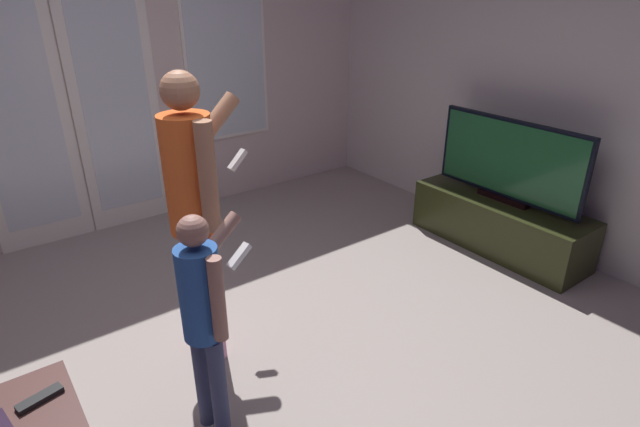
% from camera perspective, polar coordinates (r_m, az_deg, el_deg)
% --- Properties ---
extents(ground_plane, '(5.69, 4.61, 0.02)m').
position_cam_1_polar(ground_plane, '(2.95, -11.95, -17.54)').
color(ground_plane, '#9E928B').
extents(wall_back_with_doors, '(5.69, 0.09, 2.69)m').
position_cam_1_polar(wall_back_with_doors, '(4.46, -26.16, 13.99)').
color(wall_back_with_doors, beige).
rests_on(wall_back_with_doors, ground_plane).
extents(wall_right_plain, '(0.06, 4.61, 2.66)m').
position_cam_1_polar(wall_right_plain, '(4.21, 24.31, 14.18)').
color(wall_right_plain, beige).
rests_on(wall_right_plain, ground_plane).
extents(tv_stand, '(0.47, 1.40, 0.41)m').
position_cam_1_polar(tv_stand, '(4.24, 19.75, -1.13)').
color(tv_stand, '#292D13').
rests_on(tv_stand, ground_plane).
extents(flat_screen_tv, '(0.08, 1.22, 0.64)m').
position_cam_1_polar(flat_screen_tv, '(4.06, 20.75, 5.63)').
color(flat_screen_tv, black).
rests_on(flat_screen_tv, tv_stand).
extents(person_adult, '(0.57, 0.48, 1.59)m').
position_cam_1_polar(person_adult, '(2.62, -14.11, 1.69)').
color(person_adult, pink).
rests_on(person_adult, ground_plane).
extents(person_child, '(0.44, 0.37, 1.12)m').
position_cam_1_polar(person_child, '(2.24, -13.06, -10.63)').
color(person_child, '#383E60').
rests_on(person_child, ground_plane).
extents(dvd_remote_slim, '(0.18, 0.09, 0.02)m').
position_cam_1_polar(dvd_remote_slim, '(2.36, -29.30, -17.89)').
color(dvd_remote_slim, black).
rests_on(dvd_remote_slim, coffee_table).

